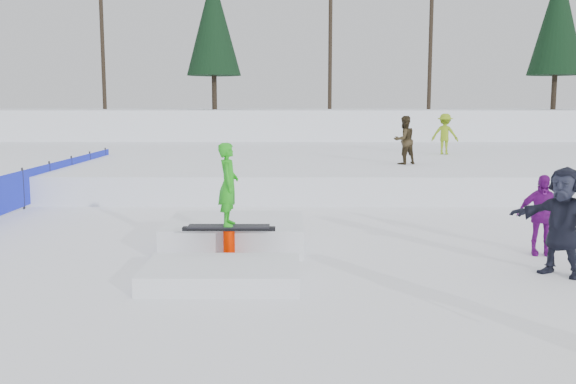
{
  "coord_description": "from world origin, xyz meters",
  "views": [
    {
      "loc": [
        0.55,
        -10.09,
        2.78
      ],
      "look_at": [
        0.5,
        2.0,
        1.1
      ],
      "focal_mm": 40.0,
      "sensor_mm": 36.0,
      "label": 1
    }
  ],
  "objects_px": {
    "walker_olive": "(404,140)",
    "spectator_dark": "(563,222)",
    "safety_fence": "(23,188)",
    "spectator_purple": "(541,215)",
    "walker_ygreen": "(445,134)",
    "jib_rail_feature": "(232,240)"
  },
  "relations": [
    {
      "from": "safety_fence",
      "to": "walker_olive",
      "type": "height_order",
      "value": "walker_olive"
    },
    {
      "from": "walker_olive",
      "to": "spectator_dark",
      "type": "xyz_separation_m",
      "value": [
        0.7,
        -10.66,
        -0.7
      ]
    },
    {
      "from": "safety_fence",
      "to": "spectator_purple",
      "type": "bearing_deg",
      "value": -23.53
    },
    {
      "from": "walker_ygreen",
      "to": "jib_rail_feature",
      "type": "height_order",
      "value": "walker_ygreen"
    },
    {
      "from": "walker_olive",
      "to": "spectator_dark",
      "type": "height_order",
      "value": "walker_olive"
    },
    {
      "from": "spectator_purple",
      "to": "spectator_dark",
      "type": "relative_size",
      "value": 0.84
    },
    {
      "from": "safety_fence",
      "to": "walker_ygreen",
      "type": "xyz_separation_m",
      "value": [
        13.03,
        8.23,
        1.04
      ]
    },
    {
      "from": "walker_ygreen",
      "to": "spectator_dark",
      "type": "relative_size",
      "value": 0.89
    },
    {
      "from": "safety_fence",
      "to": "jib_rail_feature",
      "type": "height_order",
      "value": "jib_rail_feature"
    },
    {
      "from": "walker_ygreen",
      "to": "spectator_dark",
      "type": "height_order",
      "value": "walker_ygreen"
    },
    {
      "from": "spectator_purple",
      "to": "jib_rail_feature",
      "type": "distance_m",
      "value": 5.69
    },
    {
      "from": "safety_fence",
      "to": "spectator_purple",
      "type": "xyz_separation_m",
      "value": [
        11.66,
        -5.08,
        0.19
      ]
    },
    {
      "from": "spectator_purple",
      "to": "jib_rail_feature",
      "type": "xyz_separation_m",
      "value": [
        -5.67,
        -0.18,
        -0.44
      ]
    },
    {
      "from": "jib_rail_feature",
      "to": "spectator_purple",
      "type": "bearing_deg",
      "value": 1.79
    },
    {
      "from": "walker_olive",
      "to": "walker_ygreen",
      "type": "distance_m",
      "value": 4.68
    },
    {
      "from": "walker_olive",
      "to": "spectator_purple",
      "type": "xyz_separation_m",
      "value": [
        0.92,
        -9.23,
        -0.84
      ]
    },
    {
      "from": "safety_fence",
      "to": "jib_rail_feature",
      "type": "distance_m",
      "value": 7.97
    },
    {
      "from": "spectator_purple",
      "to": "safety_fence",
      "type": "bearing_deg",
      "value": 164.9
    },
    {
      "from": "safety_fence",
      "to": "walker_ygreen",
      "type": "height_order",
      "value": "walker_ygreen"
    },
    {
      "from": "spectator_dark",
      "to": "jib_rail_feature",
      "type": "height_order",
      "value": "jib_rail_feature"
    },
    {
      "from": "spectator_purple",
      "to": "jib_rail_feature",
      "type": "height_order",
      "value": "jib_rail_feature"
    },
    {
      "from": "safety_fence",
      "to": "spectator_dark",
      "type": "xyz_separation_m",
      "value": [
        11.44,
        -6.51,
        0.34
      ]
    }
  ]
}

